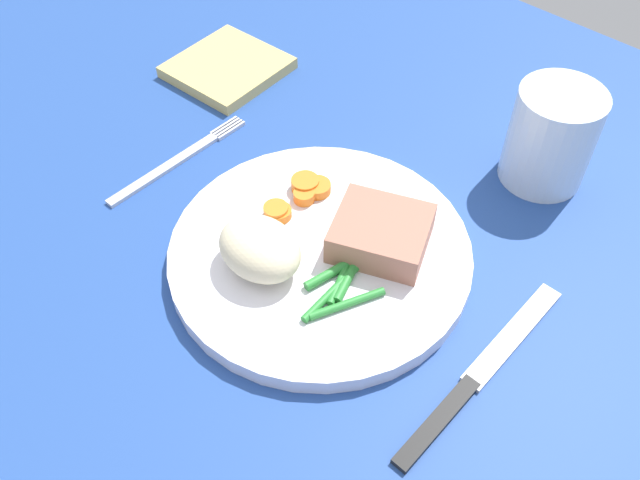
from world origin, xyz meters
TOP-DOWN VIEW (x-y plane):
  - dining_table at (0.00, 0.00)cm, footprint 120.00×90.00cm
  - dinner_plate at (1.06, -3.73)cm, footprint 25.71×25.71cm
  - meat_portion at (4.53, 0.32)cm, footprint 9.85×9.43cm
  - mashed_potatoes at (-1.25, -8.35)cm, footprint 7.39×5.80cm
  - carrot_slices at (-4.18, -0.94)cm, footprint 3.52×7.01cm
  - green_beans at (4.92, -5.28)cm, footprint 5.63×9.23cm
  - fork at (-17.63, -3.98)cm, footprint 1.44×16.60cm
  - knife at (17.48, -4.01)cm, footprint 1.70×20.50cm
  - water_glass at (9.39, 18.35)cm, footprint 7.87×7.87cm
  - napkin at (-25.03, 9.34)cm, footprint 11.59×11.89cm

SIDE VIEW (x-z plane):
  - dining_table at x=0.00cm, z-range 0.00..2.00cm
  - knife at x=17.48cm, z-range 1.88..2.52cm
  - fork at x=-17.63cm, z-range 2.00..2.40cm
  - napkin at x=-25.03cm, z-range 2.00..3.28cm
  - dinner_plate at x=1.06cm, z-range 2.00..3.60cm
  - green_beans at x=4.92cm, z-range 3.56..4.35cm
  - carrot_slices at x=-4.18cm, z-range 3.52..4.70cm
  - meat_portion at x=4.53cm, z-range 3.60..6.44cm
  - mashed_potatoes at x=-1.25cm, z-range 3.60..7.73cm
  - water_glass at x=9.39cm, z-range 1.29..10.76cm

